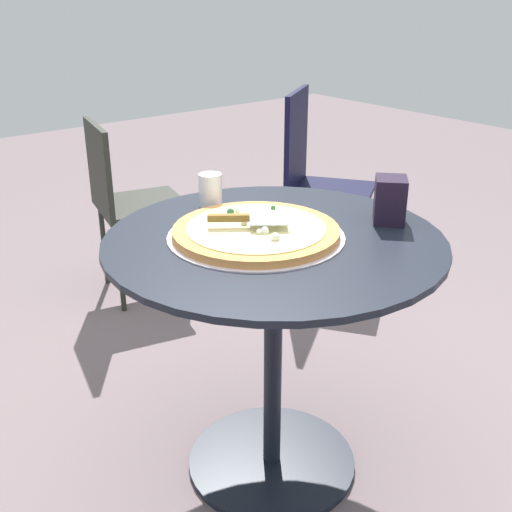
{
  "coord_description": "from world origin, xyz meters",
  "views": [
    {
      "loc": [
        -1.17,
        1.01,
        1.37
      ],
      "look_at": [
        0.03,
        0.03,
        0.7
      ],
      "focal_mm": 44.48,
      "sensor_mm": 36.0,
      "label": 1
    }
  ],
  "objects_px": {
    "napkin_dispenser": "(390,200)",
    "drinking_cup": "(211,190)",
    "patio_table": "(274,306)",
    "pizza_on_tray": "(256,232)",
    "patio_chair_near": "(316,174)",
    "patio_chair_far": "(126,196)",
    "pizza_server": "(248,219)"
  },
  "relations": [
    {
      "from": "patio_chair_near",
      "to": "patio_table",
      "type": "bearing_deg",
      "value": 131.07
    },
    {
      "from": "pizza_server",
      "to": "drinking_cup",
      "type": "distance_m",
      "value": 0.27
    },
    {
      "from": "patio_table",
      "to": "pizza_on_tray",
      "type": "height_order",
      "value": "pizza_on_tray"
    },
    {
      "from": "patio_chair_far",
      "to": "patio_chair_near",
      "type": "bearing_deg",
      "value": -116.49
    },
    {
      "from": "napkin_dispenser",
      "to": "pizza_on_tray",
      "type": "bearing_deg",
      "value": 114.94
    },
    {
      "from": "pizza_server",
      "to": "napkin_dispenser",
      "type": "distance_m",
      "value": 0.41
    },
    {
      "from": "patio_table",
      "to": "napkin_dispenser",
      "type": "bearing_deg",
      "value": -109.27
    },
    {
      "from": "napkin_dispenser",
      "to": "patio_chair_far",
      "type": "xyz_separation_m",
      "value": [
        1.42,
        0.07,
        -0.33
      ]
    },
    {
      "from": "pizza_server",
      "to": "patio_chair_far",
      "type": "relative_size",
      "value": 0.24
    },
    {
      "from": "patio_chair_near",
      "to": "patio_chair_far",
      "type": "distance_m",
      "value": 0.89
    },
    {
      "from": "pizza_on_tray",
      "to": "drinking_cup",
      "type": "distance_m",
      "value": 0.28
    },
    {
      "from": "patio_table",
      "to": "napkin_dispenser",
      "type": "xyz_separation_m",
      "value": [
        -0.11,
        -0.32,
        0.27
      ]
    },
    {
      "from": "patio_table",
      "to": "drinking_cup",
      "type": "height_order",
      "value": "drinking_cup"
    },
    {
      "from": "patio_table",
      "to": "napkin_dispenser",
      "type": "height_order",
      "value": "napkin_dispenser"
    },
    {
      "from": "drinking_cup",
      "to": "patio_chair_near",
      "type": "bearing_deg",
      "value": -59.67
    },
    {
      "from": "napkin_dispenser",
      "to": "drinking_cup",
      "type": "bearing_deg",
      "value": 83.41
    },
    {
      "from": "pizza_server",
      "to": "patio_table",
      "type": "bearing_deg",
      "value": -130.22
    },
    {
      "from": "pizza_on_tray",
      "to": "patio_chair_far",
      "type": "bearing_deg",
      "value": -12.51
    },
    {
      "from": "drinking_cup",
      "to": "napkin_dispenser",
      "type": "distance_m",
      "value": 0.52
    },
    {
      "from": "napkin_dispenser",
      "to": "patio_chair_far",
      "type": "relative_size",
      "value": 0.16
    },
    {
      "from": "patio_table",
      "to": "patio_chair_near",
      "type": "distance_m",
      "value": 1.39
    },
    {
      "from": "patio_table",
      "to": "drinking_cup",
      "type": "relative_size",
      "value": 9.06
    },
    {
      "from": "drinking_cup",
      "to": "napkin_dispenser",
      "type": "height_order",
      "value": "napkin_dispenser"
    },
    {
      "from": "napkin_dispenser",
      "to": "patio_chair_near",
      "type": "xyz_separation_m",
      "value": [
        1.03,
        -0.72,
        -0.29
      ]
    },
    {
      "from": "patio_chair_near",
      "to": "patio_chair_far",
      "type": "xyz_separation_m",
      "value": [
        0.4,
        0.8,
        -0.04
      ]
    },
    {
      "from": "pizza_server",
      "to": "napkin_dispenser",
      "type": "xyz_separation_m",
      "value": [
        -0.16,
        -0.38,
        0.01
      ]
    },
    {
      "from": "patio_table",
      "to": "patio_chair_far",
      "type": "xyz_separation_m",
      "value": [
        1.31,
        -0.25,
        -0.06
      ]
    },
    {
      "from": "drinking_cup",
      "to": "napkin_dispenser",
      "type": "bearing_deg",
      "value": -143.87
    },
    {
      "from": "patio_chair_near",
      "to": "patio_chair_far",
      "type": "height_order",
      "value": "patio_chair_near"
    },
    {
      "from": "patio_chair_far",
      "to": "pizza_server",
      "type": "bearing_deg",
      "value": 166.56
    },
    {
      "from": "pizza_server",
      "to": "patio_chair_near",
      "type": "distance_m",
      "value": 1.43
    },
    {
      "from": "patio_chair_near",
      "to": "pizza_on_tray",
      "type": "bearing_deg",
      "value": 129.08
    }
  ]
}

